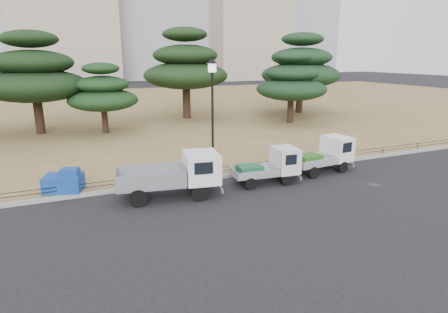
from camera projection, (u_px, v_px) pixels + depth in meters
name	position (u px, v px, depth m)	size (l,w,h in m)	color
ground	(242.00, 195.00, 16.64)	(220.00, 220.00, 0.00)	black
lawn	(129.00, 109.00, 43.83)	(120.00, 56.00, 0.15)	olive
curb	(219.00, 177.00, 18.93)	(120.00, 0.25, 0.16)	gray
truck_large	(175.00, 174.00, 16.23)	(4.59, 2.33, 1.91)	black
truck_kei_front	(270.00, 166.00, 18.09)	(3.32, 1.62, 1.70)	black
truck_kei_rear	(325.00, 155.00, 19.94)	(3.60, 1.82, 1.81)	black
street_lamp	(212.00, 98.00, 18.09)	(0.51, 0.51, 5.75)	black
pipe_fence	(218.00, 169.00, 18.97)	(38.00, 0.04, 0.40)	black
tarp_pile	(64.00, 182.00, 16.65)	(1.85, 1.57, 1.05)	#14439D
manhole	(374.00, 185.00, 18.02)	(0.60, 0.60, 0.01)	#2D2D30
pine_west_near	(34.00, 75.00, 28.09)	(7.74, 7.74, 7.74)	black
pine_center_left	(103.00, 93.00, 28.71)	(5.32, 5.32, 5.41)	black
pine_center_right	(186.00, 66.00, 35.43)	(8.01, 8.01, 8.50)	black
pine_east_near	(292.00, 82.00, 33.11)	(6.25, 6.25, 6.31)	black
pine_east_far	(301.00, 67.00, 39.03)	(8.21, 8.21, 8.25)	black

